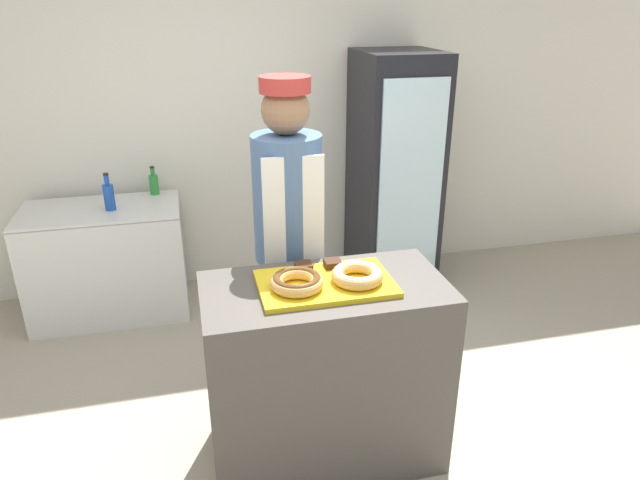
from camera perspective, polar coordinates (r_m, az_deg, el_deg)
ground_plane at (r=3.10m, az=0.47°, el=-20.38°), size 14.00×14.00×0.00m
wall_back at (r=4.41m, az=-6.43°, el=12.82°), size 8.00×0.06×2.70m
display_counter at (r=2.79m, az=0.50°, el=-13.29°), size 1.10×0.57×0.95m
serving_tray at (r=2.53m, az=0.54°, el=-4.37°), size 0.59×0.37×0.02m
donut_chocolate_glaze at (r=2.45m, az=-2.34°, el=-4.13°), size 0.23×0.23×0.06m
donut_light_glaze at (r=2.51m, az=3.74°, el=-3.46°), size 0.23×0.23×0.06m
brownie_back_left at (r=2.62m, az=-1.66°, el=-2.66°), size 0.08×0.08×0.03m
brownie_back_right at (r=2.65m, az=1.28°, el=-2.35°), size 0.08×0.08×0.03m
baker_person at (r=2.97m, az=-3.14°, el=-0.03°), size 0.35×0.35×1.79m
beverage_fridge at (r=4.38m, az=7.40°, el=6.56°), size 0.57×0.68×1.79m
chest_freezer at (r=4.32m, az=-20.48°, el=-1.96°), size 1.06×0.59×0.80m
bottle_green at (r=4.33m, az=-16.28°, el=5.45°), size 0.06×0.06×0.21m
bottle_blue at (r=4.09m, az=-20.35°, el=4.16°), size 0.07×0.07×0.26m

